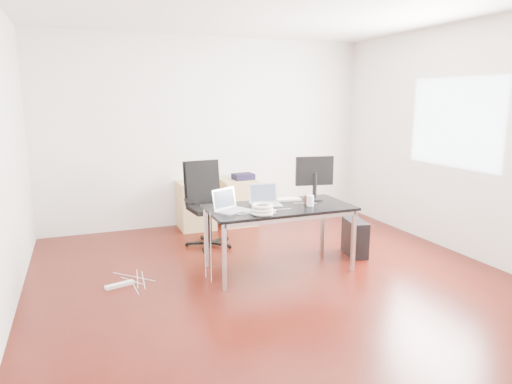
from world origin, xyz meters
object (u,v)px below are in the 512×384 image
object	(u,v)px
office_chair	(207,199)
filing_cabinet_right	(238,202)
filing_cabinet_left	(196,205)
desk	(279,211)
pc_tower	(355,237)

from	to	relation	value
office_chair	filing_cabinet_right	world-z (taller)	office_chair
filing_cabinet_left	filing_cabinet_right	distance (m)	0.65
filing_cabinet_right	office_chair	bearing A→B (deg)	-131.88
desk	filing_cabinet_right	bearing A→B (deg)	84.67
office_chair	filing_cabinet_left	bearing A→B (deg)	80.43
filing_cabinet_left	filing_cabinet_right	size ratio (longest dim) A/B	1.00
desk	filing_cabinet_left	distance (m)	2.04
desk	pc_tower	size ratio (longest dim) A/B	3.56
pc_tower	filing_cabinet_right	bearing A→B (deg)	128.39
desk	office_chair	xyz separation A→B (m)	(-0.51, 1.18, -0.07)
office_chair	pc_tower	world-z (taller)	office_chair
desk	pc_tower	world-z (taller)	desk
office_chair	filing_cabinet_right	xyz separation A→B (m)	(0.70, 0.78, -0.26)
filing_cabinet_right	pc_tower	xyz separation A→B (m)	(0.89, -1.86, -0.13)
filing_cabinet_left	pc_tower	xyz separation A→B (m)	(1.54, -1.86, -0.13)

